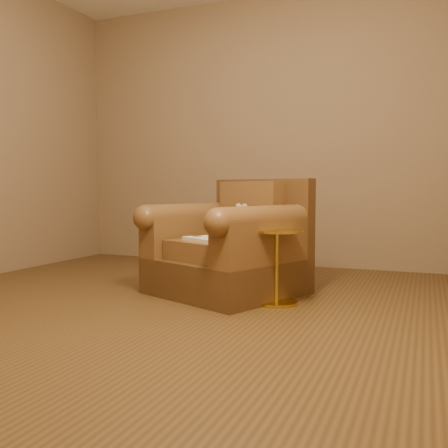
% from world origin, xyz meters
% --- Properties ---
extents(floor, '(4.00, 4.00, 0.00)m').
position_xyz_m(floor, '(0.00, 0.00, 0.00)').
color(floor, brown).
rests_on(floor, ground).
extents(room, '(4.02, 4.02, 2.71)m').
position_xyz_m(room, '(0.00, 0.00, 1.71)').
color(room, '#8C7356').
rests_on(room, ground).
extents(armchair, '(1.21, 1.19, 0.84)m').
position_xyz_m(armchair, '(0.25, 0.52, 0.33)').
color(armchair, '#51351B').
rests_on(armchair, floor).
extents(teddy_bear, '(0.20, 0.22, 0.26)m').
position_xyz_m(teddy_bear, '(0.29, 0.59, 0.50)').
color(teddy_bear, tan).
rests_on(teddy_bear, armchair).
extents(guidebook, '(0.39, 0.35, 0.03)m').
position_xyz_m(guidebook, '(0.17, 0.29, 0.42)').
color(guidebook, beige).
rests_on(guidebook, armchair).
extents(side_table, '(0.36, 0.36, 0.50)m').
position_xyz_m(side_table, '(0.67, 0.30, 0.27)').
color(side_table, gold).
rests_on(side_table, floor).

